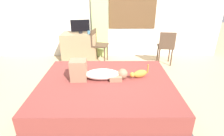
% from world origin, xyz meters
% --- Properties ---
extents(ground_plane, '(16.00, 16.00, 0.00)m').
position_xyz_m(ground_plane, '(0.00, 0.00, 0.00)').
color(ground_plane, tan).
extents(back_wall_with_window, '(6.40, 0.14, 2.90)m').
position_xyz_m(back_wall_with_window, '(0.02, 2.44, 1.45)').
color(back_wall_with_window, silver).
rests_on(back_wall_with_window, ground).
extents(bed, '(2.22, 1.86, 0.43)m').
position_xyz_m(bed, '(0.05, -0.05, 0.21)').
color(bed, '#38383D').
rests_on(bed, ground).
extents(person_lying, '(0.94, 0.29, 0.34)m').
position_xyz_m(person_lying, '(-0.11, 0.04, 0.55)').
color(person_lying, silver).
rests_on(person_lying, bed).
extents(cat, '(0.34, 0.21, 0.21)m').
position_xyz_m(cat, '(0.61, 0.09, 0.50)').
color(cat, '#C67A2D').
rests_on(cat, bed).
extents(desk, '(0.90, 0.56, 0.74)m').
position_xyz_m(desk, '(-0.71, 2.04, 0.37)').
color(desk, '#997A56').
rests_on(desk, ground).
extents(tv_monitor, '(0.48, 0.10, 0.35)m').
position_xyz_m(tv_monitor, '(-0.65, 2.04, 0.92)').
color(tv_monitor, black).
rests_on(tv_monitor, desk).
extents(cup, '(0.08, 0.08, 0.08)m').
position_xyz_m(cup, '(-0.43, 1.96, 0.78)').
color(cup, teal).
rests_on(cup, desk).
extents(chair_by_desk, '(0.46, 0.46, 0.86)m').
position_xyz_m(chair_by_desk, '(-0.21, 1.92, 0.51)').
color(chair_by_desk, '#4C3828').
rests_on(chair_by_desk, ground).
extents(chair_spare, '(0.42, 0.42, 0.86)m').
position_xyz_m(chair_spare, '(1.52, 1.70, 0.51)').
color(chair_spare, '#4C3828').
rests_on(chair_spare, ground).
extents(curtain_left, '(0.44, 0.06, 2.55)m').
position_xyz_m(curtain_left, '(-0.16, 2.32, 1.28)').
color(curtain_left, '#ADCC75').
rests_on(curtain_left, ground).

